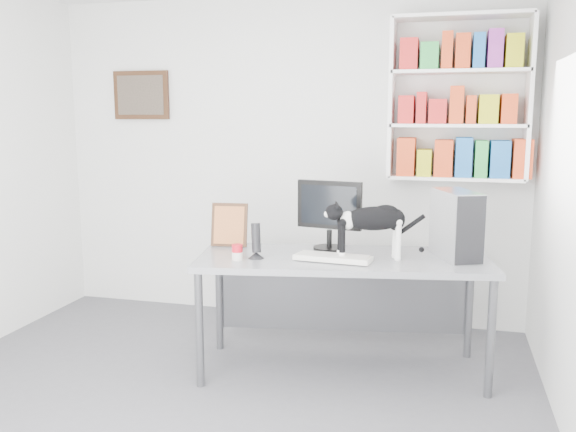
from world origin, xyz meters
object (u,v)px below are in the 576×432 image
Objects in this scene: desk at (342,314)px; soup_can at (237,252)px; keyboard at (333,258)px; monitor at (330,215)px; pc_tower at (456,224)px; speaker at (256,240)px; bookshelf at (458,99)px; cat at (372,232)px; leaning_print at (229,224)px.

desk is 18.60× the size of soup_can.
desk is at bearing 75.08° from keyboard.
monitor is 4.79× the size of soup_can.
pc_tower reaches higher than speaker.
speaker is at bearing -127.64° from monitor.
bookshelf is at bearing 41.62° from soup_can.
keyboard is at bearing 13.09° from soup_can.
speaker is at bearing -170.57° from desk.
monitor is 0.84× the size of cat.
desk is 7.85× the size of speaker.
pc_tower is 1.38× the size of leaning_print.
bookshelf is 1.92m from speaker.
speaker is (-0.50, -0.06, 0.10)m from keyboard.
keyboard is 1.11× the size of pc_tower.
monitor is at bearing -138.06° from bookshelf.
pc_tower is at bearing 17.54° from soup_can.
pc_tower is (0.01, -0.77, -0.83)m from bookshelf.
monitor is 0.39m from cat.
pc_tower is at bearing 1.14° from cat.
pc_tower is at bearing 3.57° from desk.
desk is at bearing -45.36° from monitor.
leaning_print is (-0.84, 0.12, 0.56)m from desk.
leaning_print is at bearing -152.16° from bookshelf.
monitor is 0.40m from keyboard.
pc_tower is 4.30× the size of soup_can.
soup_can is at bearing -128.75° from monitor.
cat is at bearing -14.71° from leaning_print.
bookshelf is 12.02× the size of soup_can.
soup_can is (-1.36, -1.20, -1.00)m from bookshelf.
speaker reaches higher than desk.
leaning_print reaches higher than keyboard.
bookshelf is at bearing 59.62° from keyboard.
leaning_print is 1.04m from cat.
pc_tower is (0.72, 0.17, 0.62)m from desk.
bookshelf reaches higher than monitor.
speaker reaches higher than soup_can.
speaker is at bearing -137.98° from bookshelf.
bookshelf is at bearing 68.62° from pc_tower.
bookshelf reaches higher than keyboard.
monitor reaches higher than cat.
soup_can is at bearing -162.05° from keyboard.
keyboard is (0.09, -0.31, -0.23)m from monitor.
desk is 0.61m from cat.
cat is at bearing -118.12° from bookshelf.
speaker is 0.41× the size of cat.
desk is 0.96m from pc_tower.
cat reaches higher than keyboard.
soup_can is 0.17× the size of cat.
cat is at bearing 15.67° from soup_can.
pc_tower reaches higher than desk.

